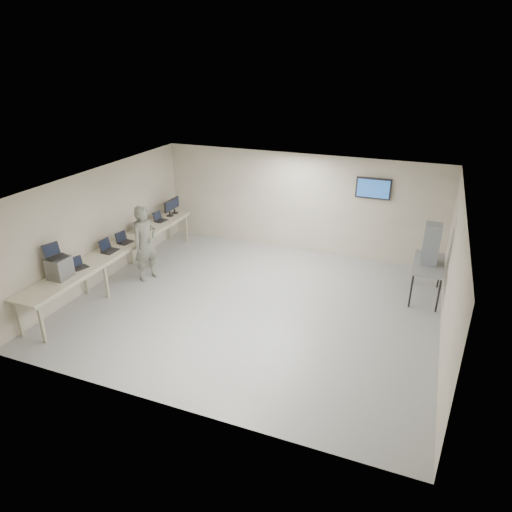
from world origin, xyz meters
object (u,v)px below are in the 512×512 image
at_px(soldier, 146,243).
at_px(side_table, 428,266).
at_px(workbench, 118,249).
at_px(equipment_box, 59,268).

bearing_deg(soldier, side_table, -56.98).
height_order(workbench, soldier, soldier).
distance_m(workbench, equipment_box, 1.86).
relative_size(equipment_box, soldier, 0.24).
height_order(equipment_box, soldier, soldier).
distance_m(workbench, soldier, 0.70).
bearing_deg(equipment_box, side_table, 25.84).
relative_size(workbench, side_table, 4.15).
bearing_deg(side_table, soldier, -166.92).
bearing_deg(equipment_box, soldier, 71.65).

